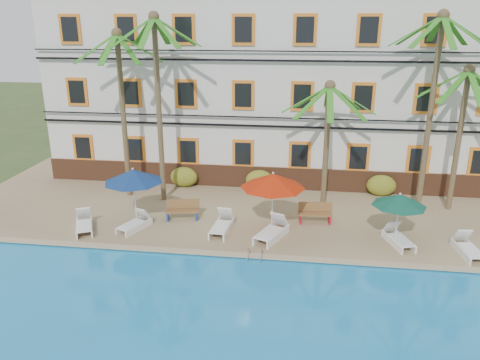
# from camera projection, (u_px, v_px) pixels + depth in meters

# --- Properties ---
(ground) EXTENTS (100.00, 100.00, 0.00)m
(ground) POSITION_uv_depth(u_px,v_px,m) (258.00, 252.00, 18.93)
(ground) COLOR #384C23
(ground) RESTS_ON ground
(pool_deck) EXTENTS (30.00, 12.00, 0.25)m
(pool_deck) POSITION_uv_depth(u_px,v_px,m) (268.00, 203.00, 23.58)
(pool_deck) COLOR tan
(pool_deck) RESTS_ON ground
(pool_coping) EXTENTS (30.00, 0.35, 0.06)m
(pool_coping) POSITION_uv_depth(u_px,v_px,m) (255.00, 256.00, 17.99)
(pool_coping) COLOR tan
(pool_coping) RESTS_ON pool_deck
(hotel_building) EXTENTS (25.40, 6.44, 10.22)m
(hotel_building) POSITION_uv_depth(u_px,v_px,m) (276.00, 85.00, 26.55)
(hotel_building) COLOR silver
(hotel_building) RESTS_ON pool_deck
(palm_a) EXTENTS (4.30, 4.30, 8.31)m
(palm_a) POSITION_uv_depth(u_px,v_px,m) (121.00, 92.00, 22.71)
(palm_a) COLOR brown
(palm_a) RESTS_ON pool_deck
(palm_b) EXTENTS (4.30, 4.30, 9.04)m
(palm_b) POSITION_uv_depth(u_px,v_px,m) (158.00, 86.00, 21.90)
(palm_b) COLOR brown
(palm_b) RESTS_ON pool_deck
(palm_c) EXTENTS (4.30, 4.30, 6.08)m
(palm_c) POSITION_uv_depth(u_px,v_px,m) (328.00, 125.00, 21.76)
(palm_c) COLOR brown
(palm_c) RESTS_ON pool_deck
(palm_d) EXTENTS (4.30, 4.30, 9.09)m
(palm_d) POSITION_uv_depth(u_px,v_px,m) (434.00, 89.00, 20.74)
(palm_d) COLOR brown
(palm_d) RESTS_ON pool_deck
(palm_e) EXTENTS (4.30, 4.30, 6.84)m
(palm_e) POSITION_uv_depth(u_px,v_px,m) (462.00, 118.00, 21.14)
(palm_e) COLOR brown
(palm_e) RESTS_ON pool_deck
(shrub_left) EXTENTS (1.50, 0.90, 1.10)m
(shrub_left) POSITION_uv_depth(u_px,v_px,m) (184.00, 177.00, 25.46)
(shrub_left) COLOR #36631C
(shrub_left) RESTS_ON pool_deck
(shrub_mid) EXTENTS (1.50, 0.90, 1.10)m
(shrub_mid) POSITION_uv_depth(u_px,v_px,m) (260.00, 180.00, 24.93)
(shrub_mid) COLOR #36631C
(shrub_mid) RESTS_ON pool_deck
(shrub_right) EXTENTS (1.50, 0.90, 1.10)m
(shrub_right) POSITION_uv_depth(u_px,v_px,m) (381.00, 185.00, 24.13)
(shrub_right) COLOR #36631C
(shrub_right) RESTS_ON pool_deck
(umbrella_blue) EXTENTS (2.59, 2.59, 2.59)m
(umbrella_blue) POSITION_uv_depth(u_px,v_px,m) (133.00, 176.00, 20.31)
(umbrella_blue) COLOR black
(umbrella_blue) RESTS_ON pool_deck
(umbrella_red) EXTENTS (2.73, 2.73, 2.73)m
(umbrella_red) POSITION_uv_depth(u_px,v_px,m) (273.00, 181.00, 19.32)
(umbrella_red) COLOR black
(umbrella_red) RESTS_ON pool_deck
(umbrella_green) EXTENTS (2.17, 2.17, 2.18)m
(umbrella_green) POSITION_uv_depth(u_px,v_px,m) (399.00, 200.00, 18.55)
(umbrella_green) COLOR black
(umbrella_green) RESTS_ON pool_deck
(lounger_a) EXTENTS (1.39, 1.96, 0.88)m
(lounger_a) POSITION_uv_depth(u_px,v_px,m) (84.00, 224.00, 20.21)
(lounger_a) COLOR white
(lounger_a) RESTS_ON pool_deck
(lounger_b) EXTENTS (1.21, 1.82, 0.81)m
(lounger_b) POSITION_uv_depth(u_px,v_px,m) (135.00, 223.00, 20.32)
(lounger_b) COLOR white
(lounger_b) RESTS_ON pool_deck
(lounger_c) EXTENTS (0.86, 2.00, 0.92)m
(lounger_c) POSITION_uv_depth(u_px,v_px,m) (222.00, 225.00, 20.08)
(lounger_c) COLOR white
(lounger_c) RESTS_ON pool_deck
(lounger_d) EXTENTS (1.45, 2.14, 0.95)m
(lounger_d) POSITION_uv_depth(u_px,v_px,m) (272.00, 231.00, 19.46)
(lounger_d) COLOR white
(lounger_d) RESTS_ON pool_deck
(lounger_e) EXTENTS (1.14, 1.88, 0.84)m
(lounger_e) POSITION_uv_depth(u_px,v_px,m) (398.00, 238.00, 18.94)
(lounger_e) COLOR white
(lounger_e) RESTS_ON pool_deck
(lounger_f) EXTENTS (0.85, 1.88, 0.86)m
(lounger_f) POSITION_uv_depth(u_px,v_px,m) (468.00, 248.00, 18.08)
(lounger_f) COLOR white
(lounger_f) RESTS_ON pool_deck
(bench_left) EXTENTS (1.56, 0.75, 0.93)m
(bench_left) POSITION_uv_depth(u_px,v_px,m) (182.00, 209.00, 21.27)
(bench_left) COLOR olive
(bench_left) RESTS_ON pool_deck
(bench_right) EXTENTS (1.54, 0.61, 0.93)m
(bench_right) POSITION_uv_depth(u_px,v_px,m) (315.00, 213.00, 20.92)
(bench_right) COLOR olive
(bench_right) RESTS_ON pool_deck
(pool_ladder) EXTENTS (0.54, 0.74, 0.74)m
(pool_ladder) POSITION_uv_depth(u_px,v_px,m) (255.00, 258.00, 17.91)
(pool_ladder) COLOR silver
(pool_ladder) RESTS_ON ground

